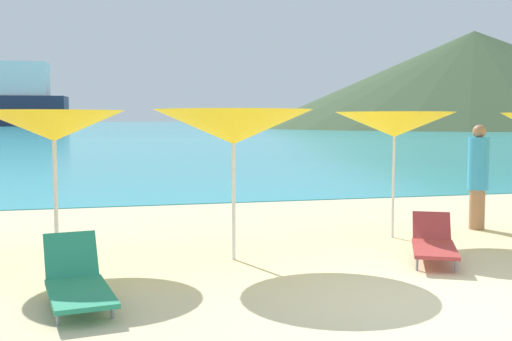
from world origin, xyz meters
name	(u,v)px	position (x,y,z in m)	size (l,w,h in m)	color
ground_plane	(234,201)	(0.00, 10.00, -0.15)	(50.00, 100.00, 0.30)	beige
ocean_water	(110,124)	(0.00, 228.54, 0.01)	(650.00, 440.00, 0.02)	#2DADBC
headland_hill	(473,80)	(79.58, 120.38, 11.00)	(101.35, 101.35, 22.00)	#384C2D
umbrella_1	(54,126)	(-3.99, 3.24, 1.90)	(2.09, 2.09, 2.11)	silver
umbrella_2	(233,127)	(-1.56, 2.75, 1.89)	(2.25, 2.25, 2.13)	silver
umbrella_3	(394,125)	(1.39, 3.71, 1.90)	(2.02, 2.02, 2.11)	silver
lounge_chair_0	(77,281)	(-3.64, 1.07, 0.26)	(0.83, 1.63, 0.68)	#268C66
lounge_chair_1	(434,243)	(1.14, 1.95, 0.27)	(1.18, 1.62, 0.60)	#A53333
beachgoer_0	(478,174)	(3.23, 4.06, 1.00)	(0.37, 0.37, 1.89)	#A3704C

